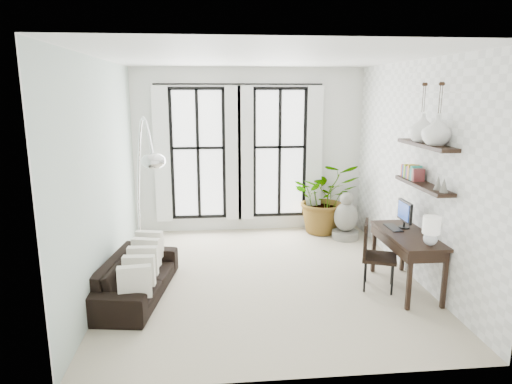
{
  "coord_description": "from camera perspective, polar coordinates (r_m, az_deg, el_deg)",
  "views": [
    {
      "loc": [
        -0.75,
        -6.4,
        2.75
      ],
      "look_at": [
        -0.08,
        0.3,
        1.26
      ],
      "focal_mm": 32.0,
      "sensor_mm": 36.0,
      "label": 1
    }
  ],
  "objects": [
    {
      "name": "vase_a",
      "position": [
        6.27,
        21.66,
        7.18
      ],
      "size": [
        0.37,
        0.37,
        0.38
      ],
      "primitive_type": "imported",
      "color": "white",
      "rests_on": "shelf_upper"
    },
    {
      "name": "plant",
      "position": [
        9.06,
        8.59,
        -0.66
      ],
      "size": [
        1.31,
        1.15,
        1.42
      ],
      "primitive_type": "imported",
      "rotation": [
        0.0,
        0.0,
        -0.03
      ],
      "color": "#2D7228",
      "rests_on": "floor"
    },
    {
      "name": "windows",
      "position": [
        8.92,
        -2.11,
        4.82
      ],
      "size": [
        3.26,
        0.13,
        2.65
      ],
      "color": "white",
      "rests_on": "wall_back"
    },
    {
      "name": "wall_left",
      "position": [
        6.67,
        -18.6,
        1.9
      ],
      "size": [
        0.0,
        5.0,
        5.0
      ],
      "primitive_type": "plane",
      "rotation": [
        1.57,
        0.0,
        1.57
      ],
      "color": "#B0C5B9",
      "rests_on": "floor"
    },
    {
      "name": "arc_lamp",
      "position": [
        6.66,
        -13.85,
        4.42
      ],
      "size": [
        0.74,
        1.42,
        2.41
      ],
      "color": "silver",
      "rests_on": "floor"
    },
    {
      "name": "desk_chair",
      "position": [
        6.68,
        14.47,
        -7.12
      ],
      "size": [
        0.6,
        0.6,
        0.97
      ],
      "rotation": [
        0.0,
        0.0,
        -0.38
      ],
      "color": "black",
      "rests_on": "floor"
    },
    {
      "name": "throw_pillows",
      "position": [
        6.44,
        -13.95,
        -8.36
      ],
      "size": [
        0.4,
        1.52,
        0.4
      ],
      "color": "silver",
      "rests_on": "sofa"
    },
    {
      "name": "buddha",
      "position": [
        8.8,
        11.17,
        -3.36
      ],
      "size": [
        0.5,
        0.5,
        0.9
      ],
      "color": "gray",
      "rests_on": "floor"
    },
    {
      "name": "wall_back",
      "position": [
        9.0,
        -0.87,
        5.16
      ],
      "size": [
        4.5,
        0.0,
        4.5
      ],
      "primitive_type": "plane",
      "rotation": [
        1.57,
        0.0,
        0.0
      ],
      "color": "white",
      "rests_on": "floor"
    },
    {
      "name": "desk",
      "position": [
        6.67,
        18.54,
        -5.6
      ],
      "size": [
        0.59,
        1.39,
        1.21
      ],
      "color": "black",
      "rests_on": "floor"
    },
    {
      "name": "floor",
      "position": [
        7.0,
        0.93,
        -10.64
      ],
      "size": [
        5.0,
        5.0,
        0.0
      ],
      "primitive_type": "plane",
      "color": "#BDB096",
      "rests_on": "ground"
    },
    {
      "name": "ceiling",
      "position": [
        6.45,
        1.04,
        16.48
      ],
      "size": [
        5.0,
        5.0,
        0.0
      ],
      "primitive_type": "plane",
      "color": "white",
      "rests_on": "wall_back"
    },
    {
      "name": "vase_b",
      "position": [
        6.62,
        20.09,
        7.55
      ],
      "size": [
        0.37,
        0.37,
        0.38
      ],
      "primitive_type": "imported",
      "color": "white",
      "rests_on": "shelf_upper"
    },
    {
      "name": "sofa",
      "position": [
        6.53,
        -14.73,
        -10.2
      ],
      "size": [
        1.01,
        1.98,
        0.55
      ],
      "primitive_type": "imported",
      "rotation": [
        0.0,
        0.0,
        1.42
      ],
      "color": "black",
      "rests_on": "floor"
    },
    {
      "name": "wall_shelves",
      "position": [
        6.59,
        20.15,
        2.79
      ],
      "size": [
        0.25,
        1.3,
        0.6
      ],
      "color": "black",
      "rests_on": "wall_right"
    },
    {
      "name": "wall_right",
      "position": [
        7.16,
        19.2,
        2.54
      ],
      "size": [
        0.0,
        5.0,
        5.0
      ],
      "primitive_type": "plane",
      "rotation": [
        1.57,
        0.0,
        -1.57
      ],
      "color": "white",
      "rests_on": "floor"
    }
  ]
}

